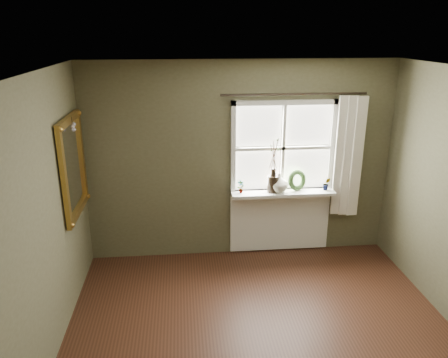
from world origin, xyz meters
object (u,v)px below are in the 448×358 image
Objects in this scene: dark_jug at (273,184)px; gilt_mirror at (73,166)px; cream_vase at (279,183)px; wreath at (297,182)px.

dark_jug is 2.47m from gilt_mirror.
cream_vase reaches higher than dark_jug.
gilt_mirror is (-2.71, -0.53, 0.47)m from wreath.
wreath is 0.25× the size of gilt_mirror.
cream_vase is at bearing 0.00° from dark_jug.
cream_vase is (0.08, 0.00, 0.01)m from dark_jug.
wreath is at bearing 9.11° from cream_vase.
gilt_mirror is (-2.46, -0.49, 0.45)m from cream_vase.
gilt_mirror is at bearing -168.71° from cream_vase.
cream_vase is at bearing 165.47° from wreath.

